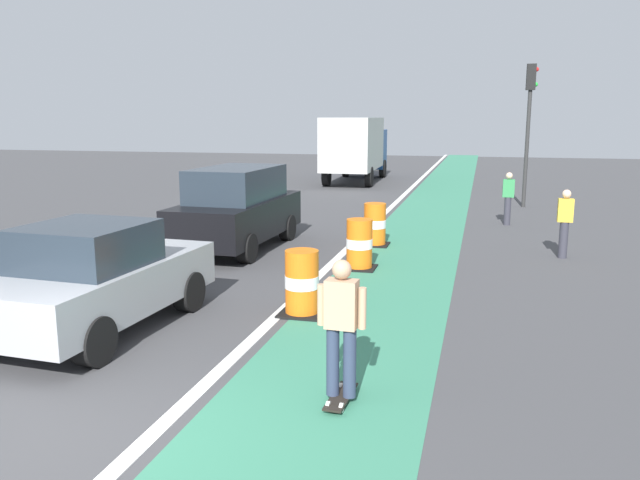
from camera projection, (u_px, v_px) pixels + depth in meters
name	position (u px, v px, depth m)	size (l,w,h in m)	color
ground_plane	(54.00, 442.00, 6.43)	(100.00, 100.00, 0.00)	#424244
bike_lane_strip	(415.00, 238.00, 17.25)	(2.50, 80.00, 0.01)	#387F60
lane_divider_stripe	(361.00, 236.00, 17.62)	(0.20, 80.00, 0.01)	silver
skateboarder_on_lane	(341.00, 327.00, 7.17)	(0.57, 0.81, 1.69)	black
parked_sedan_nearest	(96.00, 278.00, 9.64)	(2.09, 4.19, 1.70)	#9EA0A5
parked_suv_second	(238.00, 208.00, 15.70)	(2.00, 4.64, 2.04)	black
traffic_barrel_front	(302.00, 283.00, 10.52)	(0.73, 0.73, 1.09)	orange
traffic_barrel_mid	(359.00, 245.00, 13.71)	(0.73, 0.73, 1.09)	orange
traffic_barrel_back	(375.00, 225.00, 16.23)	(0.73, 0.73, 1.09)	orange
delivery_truck_down_block	(356.00, 146.00, 31.94)	(2.53, 7.66, 3.23)	beige
traffic_light_corner	(529.00, 110.00, 22.64)	(0.41, 0.32, 5.10)	#2D2D2D
pedestrian_crossing	(508.00, 197.00, 19.25)	(0.34, 0.20, 1.61)	#33333D
pedestrian_waiting	(565.00, 222.00, 14.69)	(0.34, 0.20, 1.61)	#33333D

